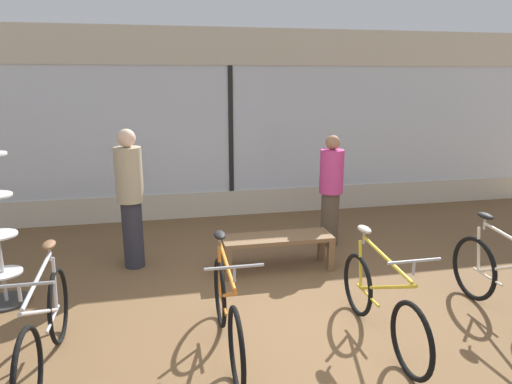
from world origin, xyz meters
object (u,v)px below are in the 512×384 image
object	(u,v)px
bicycle_left	(227,312)
customer_near_rack	(331,189)
bicycle_far_left	(45,330)
bicycle_far_right	(505,284)
bicycle_right	(381,303)
display_bench	(277,242)
customer_by_window	(130,196)

from	to	relation	value
bicycle_left	customer_near_rack	size ratio (longest dim) A/B	1.03
bicycle_far_left	bicycle_far_right	size ratio (longest dim) A/B	1.03
bicycle_right	customer_near_rack	bearing A→B (deg)	79.89
bicycle_left	bicycle_right	distance (m)	1.43
bicycle_left	display_bench	distance (m)	1.88
bicycle_far_right	customer_near_rack	size ratio (longest dim) A/B	1.05
bicycle_far_left	customer_by_window	xyz separation A→B (m)	(0.60, 2.15, 0.55)
bicycle_far_right	customer_by_window	world-z (taller)	customer_by_window
bicycle_right	customer_near_rack	distance (m)	2.57
customer_near_rack	customer_by_window	size ratio (longest dim) A/B	0.90
bicycle_far_right	bicycle_left	bearing A→B (deg)	179.51
display_bench	customer_near_rack	bearing A→B (deg)	36.34
customer_by_window	bicycle_right	bearing A→B (deg)	-44.00
bicycle_right	bicycle_far_left	bearing A→B (deg)	177.91
bicycle_far_right	display_bench	xyz separation A→B (m)	(-1.93, 1.69, -0.02)
bicycle_far_left	customer_near_rack	world-z (taller)	customer_near_rack
bicycle_left	customer_by_window	xyz separation A→B (m)	(-0.91, 2.15, 0.56)
bicycle_left	bicycle_right	world-z (taller)	bicycle_left
display_bench	bicycle_far_left	bearing A→B (deg)	-145.21
bicycle_left	bicycle_far_right	world-z (taller)	bicycle_far_right
bicycle_right	display_bench	bearing A→B (deg)	106.81
customer_by_window	bicycle_far_left	bearing A→B (deg)	-105.49
bicycle_right	display_bench	xyz separation A→B (m)	(-0.54, 1.77, -0.00)
bicycle_far_left	bicycle_left	size ratio (longest dim) A/B	1.04
bicycle_far_left	bicycle_right	xyz separation A→B (m)	(2.93, -0.11, -0.03)
bicycle_far_right	bicycle_right	bearing A→B (deg)	-176.49
customer_near_rack	bicycle_right	bearing A→B (deg)	-100.11
bicycle_far_left	display_bench	xyz separation A→B (m)	(2.40, 1.66, -0.03)
customer_by_window	customer_near_rack	bearing A→B (deg)	4.86
bicycle_left	display_bench	world-z (taller)	bicycle_left
bicycle_right	display_bench	world-z (taller)	bicycle_right
bicycle_left	bicycle_far_right	xyz separation A→B (m)	(2.82, -0.02, 0.00)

